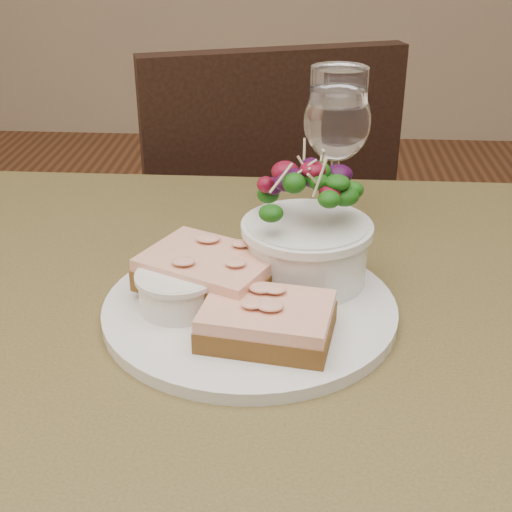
# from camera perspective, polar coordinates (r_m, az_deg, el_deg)

# --- Properties ---
(cafe_table) EXTENTS (0.80, 0.80, 0.75)m
(cafe_table) POSITION_cam_1_polar(r_m,az_deg,el_deg) (0.71, -0.28, -12.98)
(cafe_table) COLOR #433B1C
(cafe_table) RESTS_ON ground
(chair_far) EXTENTS (0.53, 0.53, 0.90)m
(chair_far) POSITION_cam_1_polar(r_m,az_deg,el_deg) (1.50, -0.58, -5.95)
(chair_far) COLOR black
(chair_far) RESTS_ON ground
(dinner_plate) EXTENTS (0.28, 0.28, 0.01)m
(dinner_plate) POSITION_cam_1_polar(r_m,az_deg,el_deg) (0.68, -0.49, -4.22)
(dinner_plate) COLOR white
(dinner_plate) RESTS_ON cafe_table
(sandwich_front) EXTENTS (0.12, 0.10, 0.03)m
(sandwich_front) POSITION_cam_1_polar(r_m,az_deg,el_deg) (0.62, 0.90, -5.22)
(sandwich_front) COLOR #472913
(sandwich_front) RESTS_ON dinner_plate
(sandwich_back) EXTENTS (0.15, 0.13, 0.03)m
(sandwich_back) POSITION_cam_1_polar(r_m,az_deg,el_deg) (0.68, -3.78, -1.23)
(sandwich_back) COLOR #472913
(sandwich_back) RESTS_ON dinner_plate
(ramekin) EXTENTS (0.07, 0.07, 0.04)m
(ramekin) POSITION_cam_1_polar(r_m,az_deg,el_deg) (0.66, -6.26, -2.63)
(ramekin) COLOR white
(ramekin) RESTS_ON dinner_plate
(salad_bowl) EXTENTS (0.12, 0.12, 0.13)m
(salad_bowl) POSITION_cam_1_polar(r_m,az_deg,el_deg) (0.69, 4.11, 2.51)
(salad_bowl) COLOR white
(salad_bowl) RESTS_ON dinner_plate
(garnish) EXTENTS (0.05, 0.04, 0.02)m
(garnish) POSITION_cam_1_polar(r_m,az_deg,el_deg) (0.75, -5.43, 0.16)
(garnish) COLOR #0B3B0A
(garnish) RESTS_ON dinner_plate
(wine_glass) EXTENTS (0.08, 0.08, 0.18)m
(wine_glass) POSITION_cam_1_polar(r_m,az_deg,el_deg) (0.82, 6.50, 10.29)
(wine_glass) COLOR white
(wine_glass) RESTS_ON cafe_table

